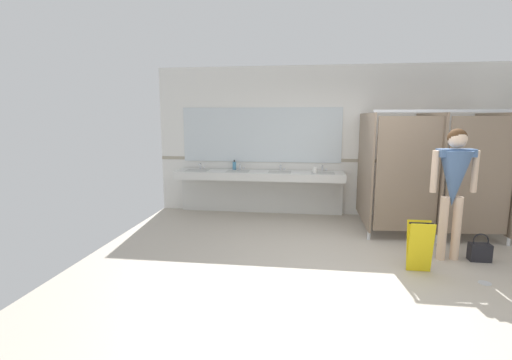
{
  "coord_description": "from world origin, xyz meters",
  "views": [
    {
      "loc": [
        -0.59,
        -4.68,
        1.85
      ],
      "look_at": [
        -1.32,
        0.59,
        0.95
      ],
      "focal_mm": 26.04,
      "sensor_mm": 36.0,
      "label": 1
    }
  ],
  "objects_px": {
    "soap_dispenser": "(234,166)",
    "wet_floor_sign": "(420,246)",
    "handbag": "(480,252)",
    "person_standing": "(454,178)",
    "paper_cup": "(315,170)"
  },
  "relations": [
    {
      "from": "person_standing",
      "to": "soap_dispenser",
      "type": "height_order",
      "value": "person_standing"
    },
    {
      "from": "handbag",
      "to": "wet_floor_sign",
      "type": "distance_m",
      "value": 1.02
    },
    {
      "from": "soap_dispenser",
      "to": "paper_cup",
      "type": "relative_size",
      "value": 1.88
    },
    {
      "from": "person_standing",
      "to": "wet_floor_sign",
      "type": "height_order",
      "value": "person_standing"
    },
    {
      "from": "person_standing",
      "to": "paper_cup",
      "type": "xyz_separation_m",
      "value": [
        -1.72,
        1.82,
        -0.19
      ]
    },
    {
      "from": "soap_dispenser",
      "to": "paper_cup",
      "type": "xyz_separation_m",
      "value": [
        1.55,
        -0.23,
        -0.03
      ]
    },
    {
      "from": "handbag",
      "to": "wet_floor_sign",
      "type": "bearing_deg",
      "value": -152.76
    },
    {
      "from": "person_standing",
      "to": "wet_floor_sign",
      "type": "xyz_separation_m",
      "value": [
        -0.49,
        -0.46,
        -0.78
      ]
    },
    {
      "from": "paper_cup",
      "to": "wet_floor_sign",
      "type": "xyz_separation_m",
      "value": [
        1.22,
        -2.28,
        -0.58
      ]
    },
    {
      "from": "person_standing",
      "to": "soap_dispenser",
      "type": "xyz_separation_m",
      "value": [
        -3.26,
        2.05,
        -0.16
      ]
    },
    {
      "from": "paper_cup",
      "to": "person_standing",
      "type": "bearing_deg",
      "value": -46.74
    },
    {
      "from": "person_standing",
      "to": "handbag",
      "type": "relative_size",
      "value": 4.65
    },
    {
      "from": "paper_cup",
      "to": "soap_dispenser",
      "type": "bearing_deg",
      "value": 171.51
    },
    {
      "from": "handbag",
      "to": "paper_cup",
      "type": "distance_m",
      "value": 2.89
    },
    {
      "from": "soap_dispenser",
      "to": "wet_floor_sign",
      "type": "height_order",
      "value": "soap_dispenser"
    }
  ]
}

